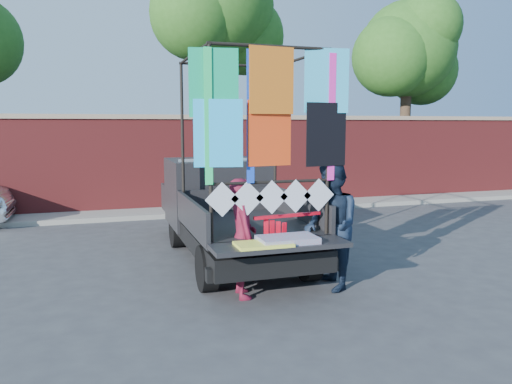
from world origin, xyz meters
name	(u,v)px	position (x,y,z in m)	size (l,w,h in m)	color
ground	(289,283)	(0.00, 0.00, 0.00)	(90.00, 90.00, 0.00)	#38383A
brick_wall	(197,162)	(0.00, 7.00, 1.33)	(30.00, 0.45, 2.61)	maroon
curb	(203,210)	(0.00, 6.30, 0.06)	(30.00, 1.20, 0.12)	gray
tree_mid	(221,10)	(1.02, 8.12, 5.70)	(4.20, 3.30, 7.73)	#38281C
tree_right	(410,52)	(7.52, 8.12, 4.75)	(4.20, 3.30, 6.62)	#38281C
pickup_truck	(224,206)	(-0.46, 2.14, 0.84)	(2.13, 5.34, 3.36)	black
woman	(242,238)	(-0.82, -0.33, 0.82)	(0.59, 0.39, 1.63)	maroon
man	(331,226)	(0.47, -0.41, 0.92)	(0.89, 0.69, 1.83)	#142033
streamer_bundle	(280,231)	(-0.29, -0.38, 0.89)	(1.02, 0.17, 0.70)	red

